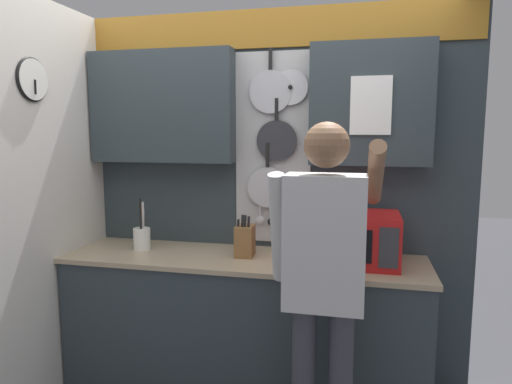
{
  "coord_description": "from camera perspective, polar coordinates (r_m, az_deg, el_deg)",
  "views": [
    {
      "loc": [
        0.7,
        -2.67,
        1.7
      ],
      "look_at": [
        0.04,
        0.19,
        1.31
      ],
      "focal_mm": 32.0,
      "sensor_mm": 36.0,
      "label": 1
    }
  ],
  "objects": [
    {
      "name": "side_wall",
      "position": [
        2.95,
        -25.87,
        -2.0
      ],
      "size": [
        0.07,
        1.6,
        2.47
      ],
      "color": "silver",
      "rests_on": "ground_plane"
    },
    {
      "name": "utensil_crock",
      "position": [
        3.11,
        -14.07,
        -5.49
      ],
      "size": [
        0.11,
        0.11,
        0.34
      ],
      "color": "white",
      "rests_on": "base_cabinet_counter"
    },
    {
      "name": "person",
      "position": [
        2.24,
        8.53,
        -9.43
      ],
      "size": [
        0.54,
        0.62,
        1.74
      ],
      "color": "#383842",
      "rests_on": "ground_plane"
    },
    {
      "name": "microwave",
      "position": [
        2.77,
        12.62,
        -5.66
      ],
      "size": [
        0.47,
        0.39,
        0.3
      ],
      "color": "red",
      "rests_on": "base_cabinet_counter"
    },
    {
      "name": "back_wall_unit",
      "position": [
        3.03,
        -0.59,
        4.31
      ],
      "size": [
        2.82,
        0.22,
        2.47
      ],
      "color": "#2D383D",
      "rests_on": "ground_plane"
    },
    {
      "name": "base_cabinet_counter",
      "position": [
        3.03,
        -1.62,
        -16.62
      ],
      "size": [
        2.25,
        0.61,
        0.92
      ],
      "color": "#2D383D",
      "rests_on": "ground_plane"
    },
    {
      "name": "knife_block",
      "position": [
        2.86,
        -1.4,
        -6.07
      ],
      "size": [
        0.12,
        0.16,
        0.27
      ],
      "color": "brown",
      "rests_on": "base_cabinet_counter"
    }
  ]
}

